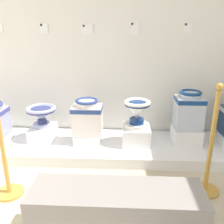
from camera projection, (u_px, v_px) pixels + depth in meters
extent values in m
cube|color=white|center=(114.00, 31.00, 3.06)|extent=(4.25, 0.06, 2.85)
cube|color=white|center=(112.00, 147.00, 3.06)|extent=(3.55, 0.82, 0.13)
cube|color=white|center=(43.00, 132.00, 3.13)|extent=(0.29, 0.36, 0.16)
cylinder|color=#A7ADD8|center=(42.00, 125.00, 3.10)|extent=(0.22, 0.22, 0.05)
cylinder|color=navy|center=(42.00, 121.00, 3.08)|extent=(0.11, 0.11, 0.05)
cone|color=#A7ADD8|center=(41.00, 114.00, 3.05)|extent=(0.36, 0.36, 0.14)
cylinder|color=navy|center=(41.00, 110.00, 3.03)|extent=(0.35, 0.35, 0.03)
torus|color=#A7ADD8|center=(41.00, 108.00, 3.03)|extent=(0.37, 0.37, 0.04)
cylinder|color=navy|center=(41.00, 109.00, 3.03)|extent=(0.25, 0.25, 0.01)
cube|color=white|center=(88.00, 138.00, 3.06)|extent=(0.31, 0.36, 0.10)
cube|color=white|center=(87.00, 120.00, 2.98)|extent=(0.35, 0.27, 0.36)
cube|color=#2D4486|center=(87.00, 109.00, 2.94)|extent=(0.36, 0.27, 0.05)
cylinder|color=white|center=(87.00, 103.00, 2.92)|extent=(0.25, 0.25, 0.06)
torus|color=#2D4486|center=(87.00, 101.00, 2.91)|extent=(0.27, 0.27, 0.04)
cube|color=white|center=(136.00, 135.00, 3.00)|extent=(0.33, 0.35, 0.21)
cylinder|color=white|center=(136.00, 125.00, 2.96)|extent=(0.28, 0.28, 0.05)
cylinder|color=navy|center=(137.00, 121.00, 2.94)|extent=(0.17, 0.17, 0.06)
cone|color=white|center=(137.00, 110.00, 2.90)|extent=(0.30, 0.30, 0.20)
cylinder|color=navy|center=(137.00, 104.00, 2.87)|extent=(0.29, 0.29, 0.03)
torus|color=white|center=(137.00, 102.00, 2.87)|extent=(0.32, 0.32, 0.04)
cylinder|color=navy|center=(137.00, 103.00, 2.87)|extent=(0.21, 0.21, 0.01)
cube|color=white|center=(186.00, 135.00, 3.01)|extent=(0.34, 0.30, 0.19)
cube|color=silver|center=(188.00, 113.00, 2.92)|extent=(0.31, 0.26, 0.39)
cube|color=navy|center=(190.00, 100.00, 2.87)|extent=(0.32, 0.27, 0.05)
cylinder|color=silver|center=(190.00, 95.00, 2.85)|extent=(0.23, 0.23, 0.06)
torus|color=navy|center=(191.00, 93.00, 2.84)|extent=(0.25, 0.25, 0.04)
cube|color=white|center=(44.00, 28.00, 3.05)|extent=(0.10, 0.01, 0.13)
cube|color=#5B9E4C|center=(41.00, 25.00, 3.04)|extent=(0.02, 0.01, 0.02)
cube|color=white|center=(87.00, 29.00, 3.03)|extent=(0.14, 0.01, 0.13)
cube|color=#386BAD|center=(84.00, 26.00, 3.02)|extent=(0.02, 0.01, 0.02)
cube|color=white|center=(135.00, 28.00, 3.00)|extent=(0.10, 0.01, 0.15)
cube|color=#386BAD|center=(132.00, 24.00, 2.98)|extent=(0.02, 0.01, 0.02)
cube|color=white|center=(188.00, 27.00, 2.97)|extent=(0.10, 0.01, 0.12)
cube|color=slate|center=(186.00, 24.00, 2.96)|extent=(0.02, 0.01, 0.02)
cylinder|color=gold|center=(10.00, 193.00, 2.29)|extent=(0.25, 0.25, 0.02)
cylinder|color=gold|center=(2.00, 147.00, 2.14)|extent=(0.04, 0.04, 0.92)
cylinder|color=#C28C35|center=(205.00, 190.00, 2.33)|extent=(0.25, 0.25, 0.02)
cylinder|color=#C28C35|center=(211.00, 143.00, 2.17)|extent=(0.04, 0.04, 0.96)
sphere|color=#C28C35|center=(219.00, 87.00, 2.01)|extent=(0.06, 0.06, 0.06)
cube|color=gray|center=(117.00, 213.00, 1.77)|extent=(1.23, 0.36, 0.40)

